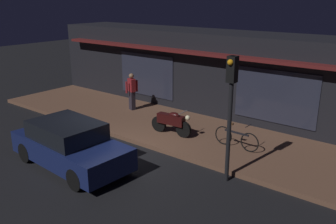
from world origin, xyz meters
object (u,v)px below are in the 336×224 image
Objects in this scene: bicycle_parked at (236,138)px; traffic_light_pole at (231,98)px; parked_car_near at (70,145)px; motorcycle at (172,122)px; person_photographer at (132,91)px.

bicycle_parked is 0.46× the size of traffic_light_pole.
traffic_light_pole is at bearing -69.00° from bicycle_parked.
parked_car_near is at bearing -153.61° from traffic_light_pole.
parked_car_near is at bearing -105.76° from motorcycle.
motorcycle is at bearing -172.27° from bicycle_parked.
motorcycle reaches higher than bicycle_parked.
bicycle_parked is 2.89m from traffic_light_pole.
parked_car_near reaches higher than bicycle_parked.
parked_car_near reaches higher than motorcycle.
bicycle_parked is 5.93m from person_photographer.
person_photographer is 0.46× the size of traffic_light_pole.
traffic_light_pole reaches higher than motorcycle.
bicycle_parked is at bearing 7.73° from motorcycle.
parked_car_near is (-4.32, -2.14, -1.77)m from traffic_light_pole.
traffic_light_pole is 0.86× the size of parked_car_near.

